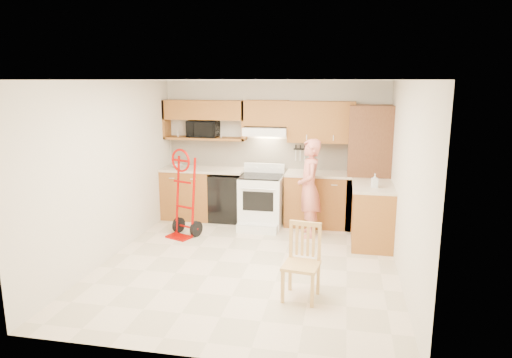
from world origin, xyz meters
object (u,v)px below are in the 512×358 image
(microwave, at_px, (203,129))
(hand_truck, at_px, (182,198))
(person, at_px, (309,188))
(dining_chair, at_px, (301,263))
(range, at_px, (261,197))

(microwave, height_order, hand_truck, microwave)
(person, xyz_separation_m, hand_truck, (-2.01, -0.43, -0.15))
(dining_chair, bearing_deg, person, 100.03)
(hand_truck, relative_size, dining_chair, 1.47)
(range, height_order, person, person)
(range, distance_m, person, 0.94)
(dining_chair, bearing_deg, range, 118.00)
(microwave, xyz_separation_m, dining_chair, (2.09, -2.98, -1.20))
(range, distance_m, hand_truck, 1.37)
(person, height_order, dining_chair, person)
(hand_truck, height_order, dining_chair, hand_truck)
(microwave, distance_m, person, 2.28)
(microwave, bearing_deg, hand_truck, -90.37)
(hand_truck, distance_m, dining_chair, 2.79)
(dining_chair, bearing_deg, microwave, 132.60)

